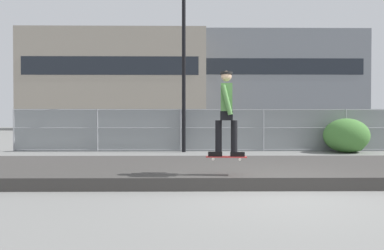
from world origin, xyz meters
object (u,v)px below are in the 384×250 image
(skateboard, at_px, (226,157))
(parked_car_mid, at_px, (283,130))
(shrub_left, at_px, (346,135))
(shrub_center, at_px, (352,142))
(street_lamp, at_px, (184,42))
(parked_car_near, at_px, (150,130))
(skater, at_px, (226,108))

(skateboard, height_order, parked_car_mid, parked_car_mid)
(shrub_left, height_order, shrub_center, shrub_left)
(skateboard, relative_size, parked_car_mid, 0.18)
(parked_car_mid, bearing_deg, shrub_center, -56.85)
(skateboard, xyz_separation_m, street_lamp, (-0.96, 7.15, 4.06))
(skateboard, distance_m, parked_car_near, 10.46)
(skater, relative_size, shrub_left, 0.91)
(skater, bearing_deg, parked_car_mid, 67.48)
(skater, bearing_deg, street_lamp, 97.67)
(skateboard, distance_m, shrub_left, 9.00)
(parked_car_mid, xyz_separation_m, shrub_left, (1.68, -3.22, -0.12))
(skateboard, relative_size, skater, 0.48)
(skater, distance_m, street_lamp, 7.85)
(parked_car_near, bearing_deg, shrub_left, -20.63)
(skateboard, xyz_separation_m, shrub_left, (5.85, 6.84, 0.10))
(parked_car_near, distance_m, shrub_center, 9.49)
(parked_car_near, bearing_deg, street_lamp, -58.27)
(parked_car_mid, distance_m, shrub_left, 3.63)
(street_lamp, relative_size, parked_car_mid, 1.68)
(shrub_left, bearing_deg, shrub_center, 23.40)
(parked_car_near, height_order, parked_car_mid, same)
(shrub_left, bearing_deg, skateboard, -130.54)
(parked_car_mid, relative_size, shrub_left, 2.45)
(skateboard, height_order, shrub_center, shrub_center)
(skater, height_order, street_lamp, street_lamp)
(skateboard, distance_m, parked_car_mid, 10.89)
(shrub_left, bearing_deg, skater, -130.54)
(skater, relative_size, parked_car_mid, 0.37)
(skateboard, distance_m, skater, 0.97)
(street_lamp, distance_m, parked_car_mid, 7.04)
(parked_car_near, bearing_deg, parked_car_mid, -0.22)
(parked_car_mid, bearing_deg, parked_car_near, 179.78)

